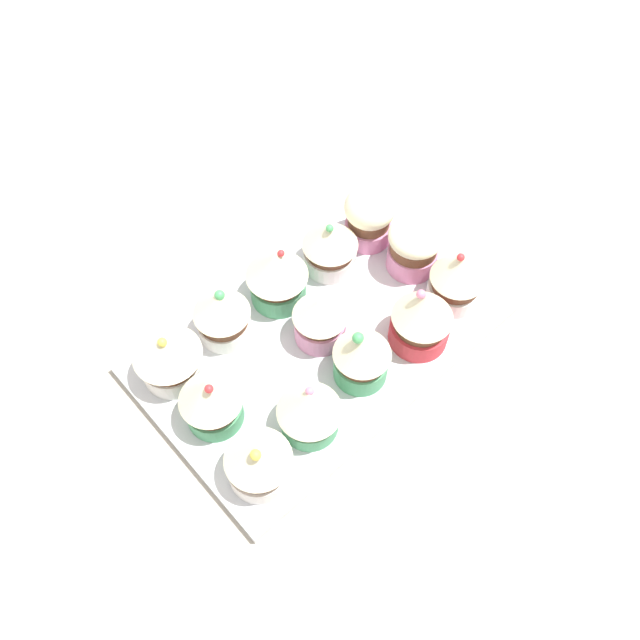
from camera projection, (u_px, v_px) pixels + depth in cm
name	position (u px, v px, depth cm)	size (l,w,h in cm)	color
ground_plane	(320.00, 348.00, 71.81)	(180.00, 180.00, 3.00)	#B2A899
baking_tray	(320.00, 338.00, 70.03)	(37.00, 23.46, 1.20)	silver
cupcake_0	(369.00, 216.00, 73.44)	(5.71, 5.71, 7.17)	pink
cupcake_1	(330.00, 244.00, 71.50)	(6.14, 6.14, 7.20)	white
cupcake_2	(277.00, 275.00, 68.82)	(6.59, 6.59, 7.78)	#4C9E6B
cupcake_3	(222.00, 314.00, 66.71)	(5.88, 5.88, 7.21)	white
cupcake_4	(168.00, 356.00, 64.14)	(6.84, 6.84, 7.07)	white
cupcake_5	(415.00, 246.00, 71.51)	(5.95, 5.95, 6.57)	pink
cupcake_6	(320.00, 319.00, 66.51)	(5.67, 5.67, 6.70)	pink
cupcake_7	(212.00, 400.00, 61.24)	(6.09, 6.09, 7.67)	#4C9E6B
cupcake_8	(458.00, 277.00, 68.84)	(5.87, 5.87, 7.78)	white
cupcake_9	(422.00, 317.00, 65.93)	(6.25, 6.25, 8.30)	#D1333D
cupcake_10	(361.00, 355.00, 63.75)	(5.77, 5.77, 8.01)	#4C9E6B
cupcake_11	(309.00, 410.00, 61.13)	(6.21, 6.21, 6.98)	#4C9E6B
cupcake_12	(258.00, 460.00, 58.72)	(6.22, 6.22, 6.96)	white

